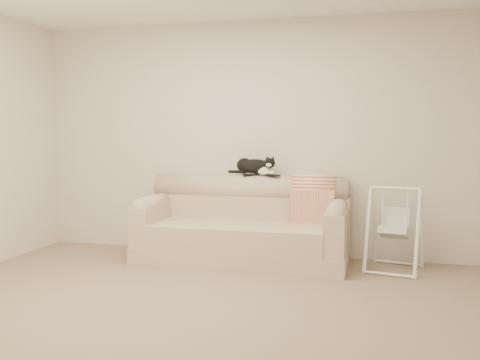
# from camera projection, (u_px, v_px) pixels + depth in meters

# --- Properties ---
(ground_plane) EXTENTS (5.00, 5.00, 0.00)m
(ground_plane) POSITION_uv_depth(u_px,v_px,m) (194.00, 308.00, 4.17)
(ground_plane) COLOR #786757
(ground_plane) RESTS_ON ground
(room_shell) EXTENTS (5.04, 4.04, 2.60)m
(room_shell) POSITION_uv_depth(u_px,v_px,m) (193.00, 111.00, 4.04)
(room_shell) COLOR #C2B59B
(room_shell) RESTS_ON ground
(sofa) EXTENTS (2.20, 0.93, 0.90)m
(sofa) POSITION_uv_depth(u_px,v_px,m) (244.00, 228.00, 5.70)
(sofa) COLOR tan
(sofa) RESTS_ON ground
(remote_a) EXTENTS (0.18, 0.12, 0.03)m
(remote_a) POSITION_uv_depth(u_px,v_px,m) (251.00, 174.00, 5.87)
(remote_a) COLOR black
(remote_a) RESTS_ON sofa
(remote_b) EXTENTS (0.17, 0.12, 0.02)m
(remote_b) POSITION_uv_depth(u_px,v_px,m) (273.00, 175.00, 5.78)
(remote_b) COLOR black
(remote_b) RESTS_ON sofa
(tuxedo_cat) EXTENTS (0.54, 0.26, 0.21)m
(tuxedo_cat) POSITION_uv_depth(u_px,v_px,m) (255.00, 166.00, 5.87)
(tuxedo_cat) COLOR black
(tuxedo_cat) RESTS_ON sofa
(throw_blanket) EXTENTS (0.47, 0.38, 0.58)m
(throw_blanket) POSITION_uv_depth(u_px,v_px,m) (314.00, 193.00, 5.70)
(throw_blanket) COLOR #BB4F2D
(throw_blanket) RESTS_ON sofa
(baby_swing) EXTENTS (0.61, 0.64, 0.84)m
(baby_swing) POSITION_uv_depth(u_px,v_px,m) (395.00, 228.00, 5.29)
(baby_swing) COLOR white
(baby_swing) RESTS_ON ground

